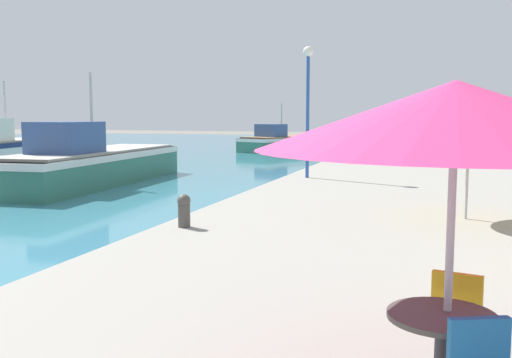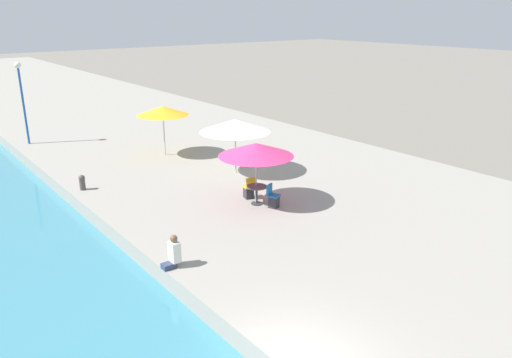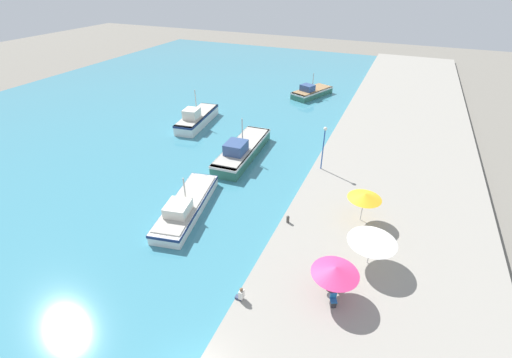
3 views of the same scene
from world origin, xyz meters
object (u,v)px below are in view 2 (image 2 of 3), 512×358
Objects in this scene: cafe_table at (257,191)px; person_at_quay at (173,253)px; mooring_bollard at (82,182)px; cafe_chair_right at (249,190)px; lamppost at (21,89)px; cafe_umbrella_striped at (163,111)px; cafe_umbrella_pink at (256,150)px; cafe_chair_left at (273,199)px; cafe_umbrella_white at (235,125)px.

cafe_table is 0.80× the size of person_at_quay.
cafe_table is at bearing -50.42° from mooring_bollard.
cafe_chair_right is 1.39× the size of mooring_bollard.
lamppost is (-4.64, 14.62, 2.77)m from cafe_chair_right.
cafe_umbrella_striped is 8.67m from cafe_table.
cafe_umbrella_pink is 2.02m from cafe_chair_left.
cafe_umbrella_pink reaches higher than cafe_chair_right.
cafe_chair_left is 1.00× the size of cafe_chair_right.
mooring_bollard is (-4.80, 5.81, -0.18)m from cafe_table.
person_at_quay reaches higher than cafe_chair_left.
cafe_chair_left is 16.92m from lamppost.
cafe_chair_right is at bearing 77.97° from cafe_table.
cafe_table is at bearing -112.45° from cafe_umbrella_pink.
cafe_chair_right is 0.91× the size of person_at_quay.
cafe_umbrella_pink is 1.65m from cafe_table.
person_at_quay is (-5.32, -1.80, 0.12)m from cafe_chair_left.
cafe_chair_right is at bearing -116.88° from cafe_umbrella_white.
cafe_chair_left is 1.39× the size of mooring_bollard.
person_at_quay is 1.54× the size of mooring_bollard.
cafe_umbrella_striped reaches higher than mooring_bollard.
cafe_umbrella_white is at bearing -17.10° from mooring_bollard.
cafe_umbrella_striped is 3.31× the size of cafe_table.
cafe_table is at bearing -93.45° from cafe_umbrella_striped.
lamppost is (-5.00, 6.86, 0.75)m from cafe_umbrella_striped.
cafe_table is 16.17m from lamppost.
cafe_umbrella_white is 0.72× the size of lamppost.
cafe_chair_left is at bearing -73.34° from lamppost.
cafe_umbrella_white is at bearing -131.41° from cafe_chair_left.
cafe_umbrella_white reaches higher than mooring_bollard.
cafe_umbrella_striped is 8.53m from lamppost.
cafe_umbrella_pink is at bearing 26.74° from person_at_quay.
cafe_umbrella_pink is 1.96m from cafe_chair_right.
cafe_chair_left is (0.25, -0.75, -1.86)m from cafe_umbrella_pink.
mooring_bollard is at bearing 129.58° from cafe_table.
person_at_quay reaches higher than cafe_chair_right.
lamppost reaches higher than cafe_umbrella_white.
person_at_quay is at bearing -4.99° from cafe_chair_left.
cafe_chair_right is 6.07m from person_at_quay.
cafe_chair_left and cafe_chair_right have the same top height.
cafe_umbrella_white is at bearing -61.67° from lamppost.
mooring_bollard is at bearing 130.25° from cafe_umbrella_pink.
mooring_bollard is 9.91m from lamppost.
mooring_bollard is (-5.31, -2.65, -1.99)m from cafe_umbrella_striped.
person_at_quay reaches higher than mooring_bollard.
lamppost is at bearing 126.09° from cafe_umbrella_striped.
cafe_table is 0.18× the size of lamppost.
mooring_bollard is at bearing -91.84° from lamppost.
cafe_umbrella_striped is 2.91× the size of cafe_chair_right.
cafe_umbrella_pink reaches higher than mooring_bollard.
cafe_umbrella_striped is 12.39m from person_at_quay.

